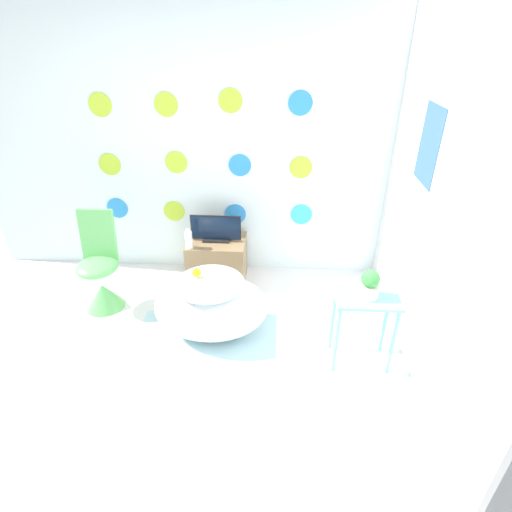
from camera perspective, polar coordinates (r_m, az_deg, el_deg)
ground_plane at (r=2.86m, az=-13.20°, el=-22.84°), size 12.00×12.00×0.00m
wall_back_dotted at (r=3.83m, az=-7.56°, el=15.61°), size 4.43×0.05×2.60m
wall_right at (r=2.97m, az=23.83°, el=9.15°), size 0.06×3.00×2.60m
rug at (r=3.35m, az=-7.35°, el=-12.09°), size 1.16×0.77×0.01m
bathtub at (r=3.32m, az=-6.43°, el=-7.10°), size 0.93×0.68×0.49m
rubber_duck at (r=3.22m, az=-8.50°, el=-2.32°), size 0.07×0.08×0.09m
chair at (r=3.81m, az=-21.26°, el=-3.22°), size 0.36×0.37×0.90m
tv_cabinet at (r=3.98m, az=-5.52°, el=-0.54°), size 0.56×0.43×0.44m
tv at (r=3.83m, az=-5.76°, el=3.75°), size 0.48×0.12×0.26m
vase at (r=3.74m, az=-9.58°, el=2.33°), size 0.07×0.07×0.19m
side_table at (r=3.00m, az=15.28°, el=-7.73°), size 0.45×0.29×0.60m
potted_plant_left at (r=2.86m, az=15.92°, el=-3.92°), size 0.14×0.14×0.21m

